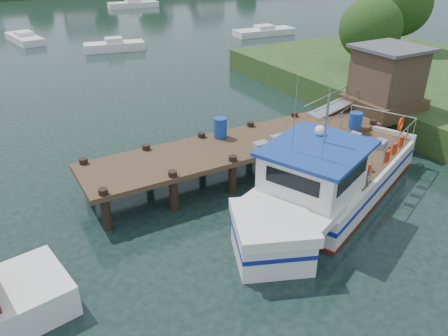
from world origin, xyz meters
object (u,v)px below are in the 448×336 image
dock (347,100)px  lobster_boat (327,182)px  moored_far (133,4)px  moored_c (264,31)px  moored_b (114,46)px  moored_d (24,38)px

dock → lobster_boat: bearing=-139.2°
lobster_boat → moored_far: 58.12m
dock → moored_c: bearing=63.1°
moored_b → moored_c: 16.01m
dock → moored_c: (12.67, 25.02, -1.86)m
lobster_boat → moored_far: bearing=54.7°
lobster_boat → moored_c: 33.58m
moored_d → moored_b: bearing=-30.4°
moored_b → moored_c: size_ratio=0.83×
dock → moored_c: size_ratio=2.50×
dock → moored_d: dock is taller
dock → moored_d: (-9.84, 33.84, -1.86)m
moored_c → lobster_boat: bearing=-105.8°
dock → moored_far: (8.07, 52.89, -1.78)m
moored_far → moored_d: 26.15m
lobster_boat → moored_c: bearing=36.5°
moored_b → moored_d: size_ratio=0.88×
lobster_boat → moored_b: bearing=65.0°
dock → moored_d: 35.29m
dock → moored_b: (-3.33, 25.68, -1.81)m
lobster_boat → moored_far: size_ratio=1.44×
moored_c → moored_d: moored_d is taller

